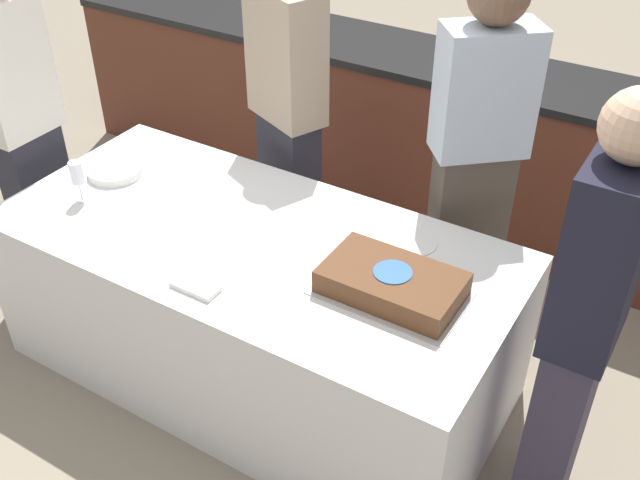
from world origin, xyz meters
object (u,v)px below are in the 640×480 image
object	(u,v)px
plate_stack	(115,171)
person_seated_right	(584,325)
person_cutting_cake	(476,162)
person_standing_back	(288,118)
person_seated_left	(23,128)
cake	(392,283)
wine_glass	(77,174)

from	to	relation	value
plate_stack	person_seated_right	distance (m)	2.04
person_cutting_cake	person_standing_back	bearing A→B (deg)	-40.88
person_seated_left	person_standing_back	xyz separation A→B (m)	(0.95, 0.70, -0.00)
cake	plate_stack	bearing A→B (deg)	176.20
person_cutting_cake	person_seated_left	distance (m)	1.99
cake	person_seated_right	world-z (taller)	person_seated_right
cake	plate_stack	size ratio (longest dim) A/B	2.20
cake	person_seated_left	world-z (taller)	person_seated_left
cake	person_cutting_cake	world-z (taller)	person_cutting_cake
person_seated_right	person_standing_back	world-z (taller)	person_standing_back
wine_glass	cake	bearing A→B (deg)	5.50
cake	person_seated_left	xyz separation A→B (m)	(-1.86, 0.02, 0.09)
cake	wine_glass	distance (m)	1.37
cake	wine_glass	world-z (taller)	wine_glass
plate_stack	person_standing_back	bearing A→B (deg)	52.67
cake	plate_stack	world-z (taller)	cake
cake	wine_glass	bearing A→B (deg)	-174.50
person_cutting_cake	person_seated_right	distance (m)	0.95
wine_glass	plate_stack	bearing A→B (deg)	97.31
plate_stack	person_seated_left	size ratio (longest dim) A/B	0.14
person_seated_right	wine_glass	bearing A→B (deg)	-85.62
wine_glass	person_seated_left	bearing A→B (deg)	162.74
cake	person_seated_right	bearing A→B (deg)	1.98
wine_glass	person_standing_back	size ratio (longest dim) A/B	0.11
person_cutting_cake	person_standing_back	size ratio (longest dim) A/B	1.03
cake	wine_glass	xyz separation A→B (m)	(-1.37, -0.13, 0.08)
plate_stack	wine_glass	size ratio (longest dim) A/B	1.31
person_seated_left	person_cutting_cake	bearing A→B (deg)	-69.24
plate_stack	wine_glass	distance (m)	0.25
person_seated_left	person_seated_right	world-z (taller)	person_seated_left
plate_stack	person_cutting_cake	xyz separation A→B (m)	(1.39, 0.63, 0.15)
person_cutting_cake	person_seated_left	xyz separation A→B (m)	(-1.86, -0.70, -0.04)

